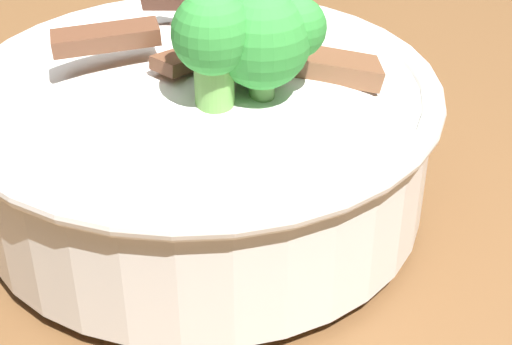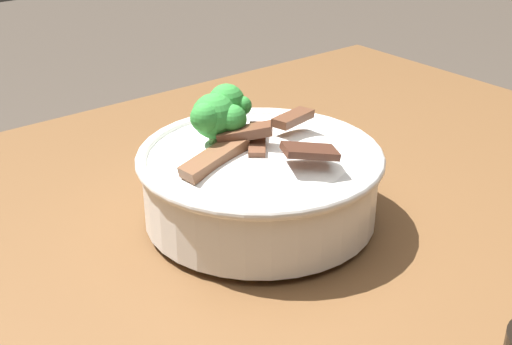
% 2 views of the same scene
% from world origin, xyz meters
% --- Properties ---
extents(rice_bowl, '(0.26, 0.26, 0.15)m').
position_xyz_m(rice_bowl, '(-0.10, -0.07, 0.85)').
color(rice_bowl, white).
rests_on(rice_bowl, dining_table).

